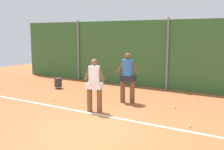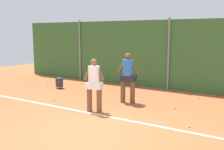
# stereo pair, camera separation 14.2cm
# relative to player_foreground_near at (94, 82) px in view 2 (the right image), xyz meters

# --- Properties ---
(ground_plane) EXTENTS (28.01, 28.01, 0.00)m
(ground_plane) POSITION_rel_player_foreground_near_xyz_m (0.84, 0.37, -1.02)
(ground_plane) COLOR #A85B33
(hedge_fence_backdrop) EXTENTS (18.21, 0.25, 3.27)m
(hedge_fence_backdrop) POSITION_rel_player_foreground_near_xyz_m (0.84, 4.94, 0.61)
(hedge_fence_backdrop) COLOR #386633
(hedge_fence_backdrop) RESTS_ON ground_plane
(fence_post_left) EXTENTS (0.10, 0.10, 3.37)m
(fence_post_left) POSITION_rel_player_foreground_near_xyz_m (-4.41, 4.77, 0.66)
(fence_post_left) COLOR gray
(fence_post_left) RESTS_ON ground_plane
(fence_post_center) EXTENTS (0.10, 0.10, 3.37)m
(fence_post_center) POSITION_rel_player_foreground_near_xyz_m (0.84, 4.77, 0.66)
(fence_post_center) COLOR gray
(fence_post_center) RESTS_ON ground_plane
(court_baseline_paint) EXTENTS (13.30, 0.10, 0.01)m
(court_baseline_paint) POSITION_rel_player_foreground_near_xyz_m (0.84, -0.24, -1.02)
(court_baseline_paint) COLOR white
(court_baseline_paint) RESTS_ON ground_plane
(player_foreground_near) EXTENTS (0.75, 0.44, 1.82)m
(player_foreground_near) POSITION_rel_player_foreground_near_xyz_m (0.00, 0.00, 0.00)
(player_foreground_near) COLOR brown
(player_foreground_near) RESTS_ON ground_plane
(player_midcourt) EXTENTS (0.82, 0.49, 1.92)m
(player_midcourt) POSITION_rel_player_foreground_near_xyz_m (0.39, 1.66, 0.06)
(player_midcourt) COLOR brown
(player_midcourt) RESTS_ON ground_plane
(ball_hopper) EXTENTS (0.36, 0.36, 0.51)m
(ball_hopper) POSITION_rel_player_foreground_near_xyz_m (-3.73, 2.29, -0.73)
(ball_hopper) COLOR #2D2D33
(ball_hopper) RESTS_ON ground_plane
(tennis_ball_0) EXTENTS (0.07, 0.07, 0.07)m
(tennis_ball_0) POSITION_rel_player_foreground_near_xyz_m (-1.70, 2.02, -0.99)
(tennis_ball_0) COLOR #CCDB33
(tennis_ball_0) RESTS_ON ground_plane
(tennis_ball_1) EXTENTS (0.07, 0.07, 0.07)m
(tennis_ball_1) POSITION_rel_player_foreground_near_xyz_m (-2.23, 0.39, -0.99)
(tennis_ball_1) COLOR #CCDB33
(tennis_ball_1) RESTS_ON ground_plane
(tennis_ball_4) EXTENTS (0.07, 0.07, 0.07)m
(tennis_ball_4) POSITION_rel_player_foreground_near_xyz_m (2.24, 1.79, -0.99)
(tennis_ball_4) COLOR #CCDB33
(tennis_ball_4) RESTS_ON ground_plane
(tennis_ball_5) EXTENTS (0.07, 0.07, 0.07)m
(tennis_ball_5) POSITION_rel_player_foreground_near_xyz_m (2.55, 3.79, -0.99)
(tennis_ball_5) COLOR #CCDB33
(tennis_ball_5) RESTS_ON ground_plane
(tennis_ball_7) EXTENTS (0.07, 0.07, 0.07)m
(tennis_ball_7) POSITION_rel_player_foreground_near_xyz_m (-4.55, 2.26, -0.99)
(tennis_ball_7) COLOR #CCDB33
(tennis_ball_7) RESTS_ON ground_plane
(tennis_ball_8) EXTENTS (0.07, 0.07, 0.07)m
(tennis_ball_8) POSITION_rel_player_foreground_near_xyz_m (3.21, 0.15, -0.99)
(tennis_ball_8) COLOR #CCDB33
(tennis_ball_8) RESTS_ON ground_plane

